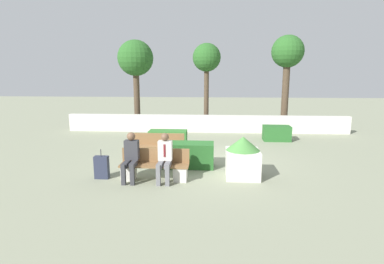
% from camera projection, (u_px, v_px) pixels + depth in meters
% --- Properties ---
extents(ground_plane, '(60.00, 60.00, 0.00)m').
position_uv_depth(ground_plane, '(202.00, 161.00, 10.21)').
color(ground_plane, gray).
extents(perimeter_wall, '(14.26, 0.30, 0.88)m').
position_uv_depth(perimeter_wall, '(206.00, 124.00, 15.28)').
color(perimeter_wall, beige).
rests_on(perimeter_wall, ground_plane).
extents(bench_front, '(1.91, 0.49, 0.84)m').
position_uv_depth(bench_front, '(155.00, 168.00, 8.33)').
color(bench_front, brown).
rests_on(bench_front, ground_plane).
extents(bench_left_side, '(1.83, 0.48, 0.84)m').
position_uv_depth(bench_left_side, '(158.00, 149.00, 10.53)').
color(bench_left_side, brown).
rests_on(bench_left_side, ground_plane).
extents(person_seated_man, '(0.38, 0.64, 1.33)m').
position_uv_depth(person_seated_man, '(165.00, 155.00, 8.10)').
color(person_seated_man, slate).
rests_on(person_seated_man, ground_plane).
extents(person_seated_woman, '(0.38, 0.64, 1.34)m').
position_uv_depth(person_seated_woman, '(131.00, 154.00, 8.16)').
color(person_seated_woman, '#333338').
rests_on(person_seated_woman, ground_plane).
extents(hedge_block_near_left, '(1.52, 0.66, 0.68)m').
position_uv_depth(hedge_block_near_left, '(168.00, 139.00, 12.17)').
color(hedge_block_near_left, '#33702D').
rests_on(hedge_block_near_left, ground_plane).
extents(hedge_block_near_right, '(1.58, 0.73, 0.78)m').
position_uv_depth(hedge_block_near_right, '(189.00, 155.00, 9.48)').
color(hedge_block_near_right, '#235623').
rests_on(hedge_block_near_right, ground_plane).
extents(hedge_block_mid_left, '(1.17, 0.70, 0.67)m').
position_uv_depth(hedge_block_mid_left, '(277.00, 133.00, 13.31)').
color(hedge_block_mid_left, '#286028').
rests_on(hedge_block_mid_left, ground_plane).
extents(planter_corner_left, '(0.95, 0.95, 1.18)m').
position_uv_depth(planter_corner_left, '(243.00, 157.00, 8.47)').
color(planter_corner_left, beige).
rests_on(planter_corner_left, ground_plane).
extents(suitcase, '(0.39, 0.19, 0.85)m').
position_uv_depth(suitcase, '(102.00, 167.00, 8.41)').
color(suitcase, '#282D42').
rests_on(suitcase, ground_plane).
extents(tree_leftmost, '(1.89, 1.89, 4.72)m').
position_uv_depth(tree_leftmost, '(136.00, 60.00, 15.92)').
color(tree_leftmost, '#473828').
rests_on(tree_leftmost, ground_plane).
extents(tree_center_left, '(1.46, 1.46, 4.51)m').
position_uv_depth(tree_center_left, '(207.00, 60.00, 15.50)').
color(tree_center_left, '#473828').
rests_on(tree_center_left, ground_plane).
extents(tree_center_right, '(1.65, 1.65, 4.91)m').
position_uv_depth(tree_center_right, '(287.00, 56.00, 15.41)').
color(tree_center_right, '#473828').
rests_on(tree_center_right, ground_plane).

